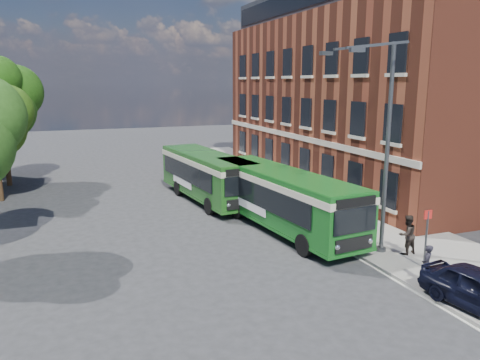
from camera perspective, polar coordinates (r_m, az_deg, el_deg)
name	(u,v)px	position (r m, az deg, el deg)	size (l,w,h in m)	color
ground	(254,254)	(20.86, 1.71, -8.96)	(120.00, 120.00, 0.00)	#2C2C2E
pavement	(307,197)	(30.65, 8.16, -2.11)	(6.00, 48.00, 0.15)	gray
kerb_line	(264,203)	(29.35, 2.92, -2.77)	(0.12, 48.00, 0.01)	beige
brick_office	(367,88)	(36.89, 15.18, 10.77)	(12.10, 26.00, 14.20)	brown
street_lamp	(380,146)	(20.35, 16.74, 3.96)	(2.96, 2.38, 9.00)	#3E4144
bus_stop_sign	(426,235)	(19.90, 21.77, -6.27)	(0.35, 0.08, 2.52)	#3E4144
bus_front	(282,194)	(23.77, 5.12, -1.76)	(3.80, 11.38, 3.02)	#145719
bus_rear	(207,172)	(29.55, -4.09, 0.94)	(3.67, 10.17, 3.02)	#1C5118
pedestrian_a	(427,264)	(18.62, 21.81, -9.54)	(0.54, 0.35, 1.48)	black
pedestrian_b	(407,235)	(21.36, 19.71, -6.29)	(0.84, 0.65, 1.73)	black
tree_right	(2,99)	(37.36, -27.04, 8.80)	(5.45, 5.18, 9.20)	#372614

